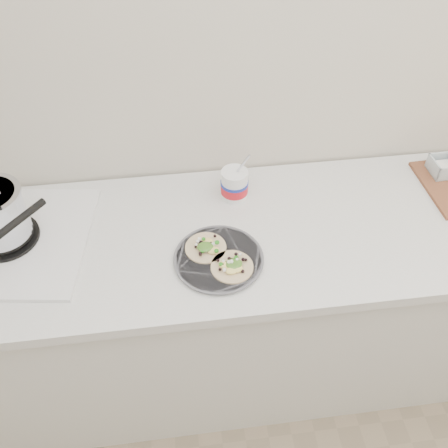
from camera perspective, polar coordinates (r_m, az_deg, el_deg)
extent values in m
cube|color=beige|center=(1.67, 3.66, 16.77)|extent=(3.50, 0.05, 2.60)
cube|color=silver|center=(2.05, 3.98, -9.37)|extent=(2.40, 0.62, 0.86)
cube|color=silver|center=(1.69, 4.86, -1.14)|extent=(2.44, 0.66, 0.04)
cube|color=silver|center=(1.77, -23.51, -1.68)|extent=(0.58, 0.55, 0.01)
cylinder|color=black|center=(1.77, -23.64, -1.39)|extent=(0.21, 0.21, 0.01)
torus|color=black|center=(1.75, -23.79, -1.04)|extent=(0.18, 0.18, 0.02)
cylinder|color=#56565C|center=(1.57, -0.62, -4.04)|extent=(0.27, 0.27, 0.01)
cylinder|color=#56565C|center=(1.57, -0.62, -3.92)|extent=(0.28, 0.28, 0.00)
cylinder|color=white|center=(1.75, 1.20, 4.54)|extent=(0.09, 0.09, 0.11)
cylinder|color=red|center=(1.75, 1.19, 4.30)|extent=(0.10, 0.10, 0.04)
cylinder|color=#192D99|center=(1.74, 1.20, 4.75)|extent=(0.10, 0.10, 0.01)
cube|color=white|center=(2.03, 23.81, 5.88)|extent=(0.06, 0.06, 0.03)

